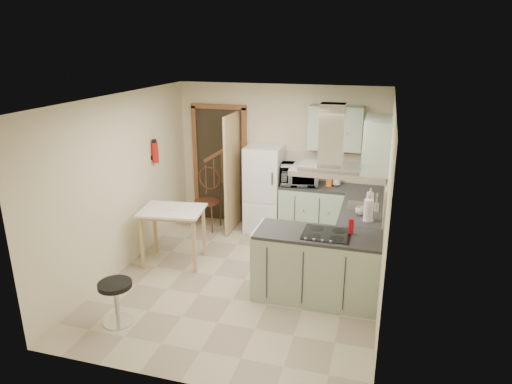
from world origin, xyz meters
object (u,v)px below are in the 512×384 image
(bentwood_chair, at_px, (207,202))
(stool, at_px, (117,302))
(fridge, at_px, (264,189))
(drop_leaf_table, at_px, (174,236))
(microwave, at_px, (299,175))
(extractor_hood, at_px, (330,170))
(peninsula, at_px, (317,266))

(bentwood_chair, distance_m, stool, 2.98)
(fridge, bearing_deg, drop_leaf_table, -121.96)
(stool, bearing_deg, bentwood_chair, 90.90)
(microwave, bearing_deg, extractor_hood, -80.44)
(peninsula, xyz_separation_m, extractor_hood, (0.10, 0.00, 1.27))
(drop_leaf_table, relative_size, bentwood_chair, 0.91)
(bentwood_chair, bearing_deg, peninsula, -34.43)
(peninsula, relative_size, bentwood_chair, 1.57)
(peninsula, height_order, bentwood_chair, bentwood_chair)
(peninsula, xyz_separation_m, bentwood_chair, (-2.21, 1.78, 0.04))
(bentwood_chair, bearing_deg, drop_leaf_table, -85.13)
(peninsula, height_order, stool, peninsula)
(microwave, bearing_deg, peninsula, -83.09)
(extractor_hood, relative_size, stool, 1.71)
(fridge, height_order, drop_leaf_table, fridge)
(extractor_hood, bearing_deg, peninsula, 180.00)
(peninsula, distance_m, bentwood_chair, 2.83)
(microwave, bearing_deg, fridge, 165.67)
(fridge, height_order, microwave, fridge)
(peninsula, xyz_separation_m, microwave, (-0.61, 1.94, 0.62))
(bentwood_chair, height_order, stool, bentwood_chair)
(fridge, height_order, stool, fridge)
(stool, xyz_separation_m, microwave, (1.55, 3.13, 0.81))
(peninsula, bearing_deg, extractor_hood, 0.00)
(fridge, relative_size, drop_leaf_table, 1.67)
(fridge, xyz_separation_m, bentwood_chair, (-0.98, -0.20, -0.26))
(extractor_hood, bearing_deg, stool, -152.20)
(bentwood_chair, height_order, microwave, microwave)
(bentwood_chair, bearing_deg, extractor_hood, -33.20)
(bentwood_chair, xyz_separation_m, stool, (0.05, -2.97, -0.23))
(bentwood_chair, relative_size, stool, 1.87)
(fridge, distance_m, drop_leaf_table, 1.87)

